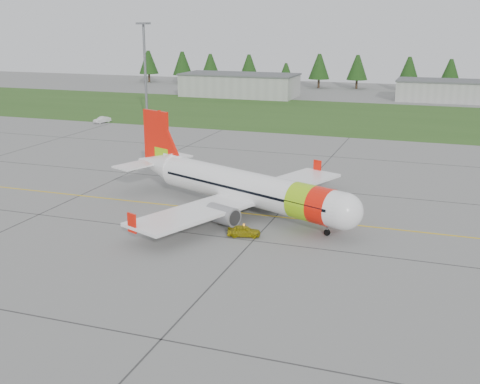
% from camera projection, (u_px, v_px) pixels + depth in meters
% --- Properties ---
extents(ground, '(320.00, 320.00, 0.00)m').
position_uv_depth(ground, '(161.00, 230.00, 61.81)').
color(ground, gray).
rests_on(ground, ground).
extents(aircraft, '(31.52, 29.93, 10.03)m').
position_uv_depth(aircraft, '(244.00, 187.00, 66.57)').
color(aircraft, white).
rests_on(aircraft, ground).
extents(follow_me_car, '(1.43, 1.57, 3.30)m').
position_uv_depth(follow_me_car, '(244.00, 221.00, 59.39)').
color(follow_me_car, '#FCE90E').
rests_on(follow_me_car, ground).
extents(service_van, '(1.70, 1.66, 3.91)m').
position_uv_depth(service_van, '(102.00, 114.00, 125.99)').
color(service_van, silver).
rests_on(service_van, ground).
extents(grass_strip, '(320.00, 50.00, 0.03)m').
position_uv_depth(grass_strip, '(323.00, 115.00, 136.23)').
color(grass_strip, '#30561E').
rests_on(grass_strip, ground).
extents(taxi_guideline, '(120.00, 0.25, 0.02)m').
position_uv_depth(taxi_guideline, '(192.00, 208.00, 69.07)').
color(taxi_guideline, gold).
rests_on(taxi_guideline, ground).
extents(hangar_west, '(32.00, 14.00, 6.00)m').
position_uv_depth(hangar_west, '(239.00, 86.00, 170.36)').
color(hangar_west, '#A8A8A3').
rests_on(hangar_west, ground).
extents(hangar_east, '(24.00, 12.00, 5.20)m').
position_uv_depth(hangar_east, '(444.00, 91.00, 160.26)').
color(hangar_east, '#A8A8A3').
rests_on(hangar_east, ground).
extents(floodlight_mast, '(0.50, 0.50, 20.00)m').
position_uv_depth(floodlight_mast, '(145.00, 76.00, 121.88)').
color(floodlight_mast, slate).
rests_on(floodlight_mast, ground).
extents(treeline, '(160.00, 8.00, 10.00)m').
position_uv_depth(treeline, '(361.00, 74.00, 185.70)').
color(treeline, '#1C3F14').
rests_on(treeline, ground).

